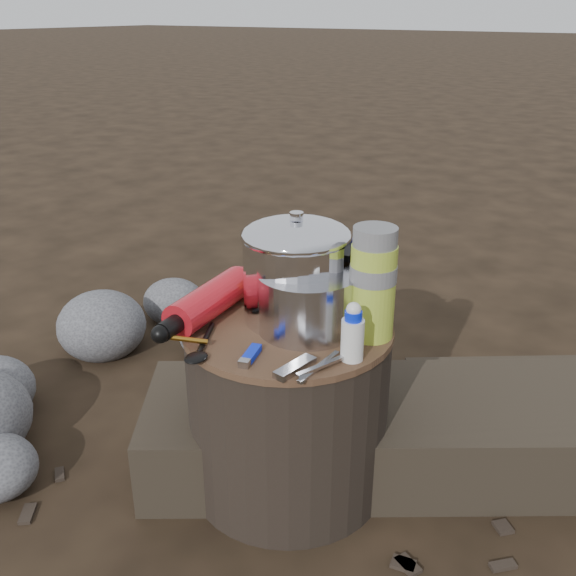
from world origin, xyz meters
The scene contains 15 objects.
ground centered at (0.00, 0.00, 0.00)m, with size 60.00×60.00×0.00m, color black.
stump centered at (0.00, 0.00, 0.20)m, with size 0.43×0.43×0.40m, color black.
rock_ring centered at (-0.64, 0.08, 0.10)m, with size 0.48×1.05×0.21m, color #58585D, non-canonical shape.
foil_windscreen centered at (0.04, 0.01, 0.46)m, with size 0.20×0.20×0.12m, color #B9B9C0.
camping_pot centered at (-0.01, 0.04, 0.51)m, with size 0.22×0.22×0.22m, color silver.
fuel_bottle centered at (-0.16, -0.06, 0.43)m, with size 0.07×0.30×0.07m, color red, non-canonical shape.
thermos centered at (0.16, 0.05, 0.51)m, with size 0.09×0.09×0.22m, color #A9C338.
travel_mug centered at (0.11, 0.15, 0.46)m, with size 0.09×0.09×0.14m, color black.
stuff_sack centered at (-0.10, 0.15, 0.45)m, with size 0.14×0.12×0.10m, color gold.
food_pouch centered at (0.03, 0.16, 0.47)m, with size 0.12×0.03×0.15m, color navy.
lighter centered at (0.02, -0.15, 0.40)m, with size 0.02×0.08×0.01m, color #0A26E8.
multitool centered at (0.11, -0.15, 0.40)m, with size 0.03×0.09×0.01m, color #A6A7AC.
pot_grabber centered at (0.14, -0.11, 0.40)m, with size 0.03×0.13×0.01m, color #A6A7AC, non-canonical shape.
spork centered at (-0.09, -0.15, 0.40)m, with size 0.03×0.15×0.01m, color black, non-canonical shape.
squeeze_bottle centered at (0.18, -0.05, 0.45)m, with size 0.04×0.04×0.10m, color silver.
Camera 1 is at (0.66, -1.00, 1.00)m, focal length 40.57 mm.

